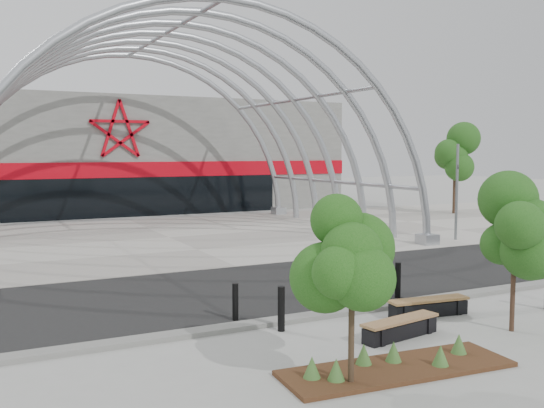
{
  "coord_description": "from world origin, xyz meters",
  "views": [
    {
      "loc": [
        -8.74,
        -13.5,
        4.31
      ],
      "look_at": [
        0.0,
        4.0,
        2.6
      ],
      "focal_mm": 40.0,
      "sensor_mm": 36.0,
      "label": 1
    }
  ],
  "objects": [
    {
      "name": "ground",
      "position": [
        0.0,
        0.0,
        0.0
      ],
      "size": [
        140.0,
        140.0,
        0.0
      ],
      "primitive_type": "plane",
      "color": "#9B9B96",
      "rests_on": "ground"
    },
    {
      "name": "road",
      "position": [
        0.0,
        3.5,
        0.01
      ],
      "size": [
        140.0,
        7.0,
        0.02
      ],
      "primitive_type": "cube",
      "color": "black",
      "rests_on": "ground"
    },
    {
      "name": "forecourt",
      "position": [
        0.0,
        15.5,
        0.02
      ],
      "size": [
        60.0,
        17.0,
        0.04
      ],
      "primitive_type": "cube",
      "color": "#9A948C",
      "rests_on": "ground"
    },
    {
      "name": "kerb",
      "position": [
        0.0,
        -0.25,
        0.06
      ],
      "size": [
        60.0,
        0.5,
        0.12
      ],
      "primitive_type": "cube",
      "color": "slate",
      "rests_on": "ground"
    },
    {
      "name": "arena_building",
      "position": [
        0.0,
        33.45,
        3.99
      ],
      "size": [
        34.0,
        15.24,
        8.0
      ],
      "color": "slate",
      "rests_on": "ground"
    },
    {
      "name": "vault_canopy",
      "position": [
        0.0,
        15.5,
        0.02
      ],
      "size": [
        20.8,
        15.8,
        20.36
      ],
      "color": "#A4A8AE",
      "rests_on": "ground"
    },
    {
      "name": "planting_bed",
      "position": [
        -1.42,
        -4.21,
        0.12
      ],
      "size": [
        4.83,
        1.82,
        0.5
      ],
      "color": "#381F12",
      "rests_on": "ground"
    },
    {
      "name": "signal_pole",
      "position": [
        12.19,
        8.5,
        2.43
      ],
      "size": [
        0.13,
        0.65,
        4.66
      ],
      "color": "slate",
      "rests_on": "ground"
    },
    {
      "name": "street_tree_0",
      "position": [
        -2.62,
        -4.48,
        2.53
      ],
      "size": [
        1.54,
        1.54,
        3.51
      ],
      "color": "#2F2618",
      "rests_on": "ground"
    },
    {
      "name": "street_tree_1",
      "position": [
        2.77,
        -3.35,
        2.43
      ],
      "size": [
        1.43,
        1.43,
        3.38
      ],
      "color": "#321D15",
      "rests_on": "ground"
    },
    {
      "name": "bench_0",
      "position": [
        0.04,
        -2.57,
        0.22
      ],
      "size": [
        2.21,
        0.83,
        0.45
      ],
      "color": "black",
      "rests_on": "ground"
    },
    {
      "name": "bench_1",
      "position": [
        1.88,
        -1.41,
        0.23
      ],
      "size": [
        2.27,
        0.74,
        0.47
      ],
      "color": "black",
      "rests_on": "ground"
    },
    {
      "name": "bollard_0",
      "position": [
        -2.18,
        -0.87,
        0.54
      ],
      "size": [
        0.17,
        0.17,
        1.09
      ],
      "primitive_type": "cylinder",
      "color": "black",
      "rests_on": "ground"
    },
    {
      "name": "bollard_1",
      "position": [
        -2.83,
        0.42,
        0.48
      ],
      "size": [
        0.15,
        0.15,
        0.97
      ],
      "primitive_type": "cylinder",
      "color": "black",
      "rests_on": "ground"
    },
    {
      "name": "bollard_2",
      "position": [
        0.94,
        0.23,
        0.56
      ],
      "size": [
        0.18,
        0.18,
        1.12
      ],
      "primitive_type": "cylinder",
      "color": "black",
      "rests_on": "ground"
    },
    {
      "name": "bollard_3",
      "position": [
        2.37,
        0.48,
        0.53
      ],
      "size": [
        0.17,
        0.17,
        1.06
      ],
      "primitive_type": "cylinder",
      "color": "black",
      "rests_on": "ground"
    },
    {
      "name": "bg_tree_1",
      "position": [
        21.0,
        18.0,
        4.25
      ],
      "size": [
        2.7,
        2.7,
        5.91
      ],
      "color": "#301F14",
      "rests_on": "ground"
    }
  ]
}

